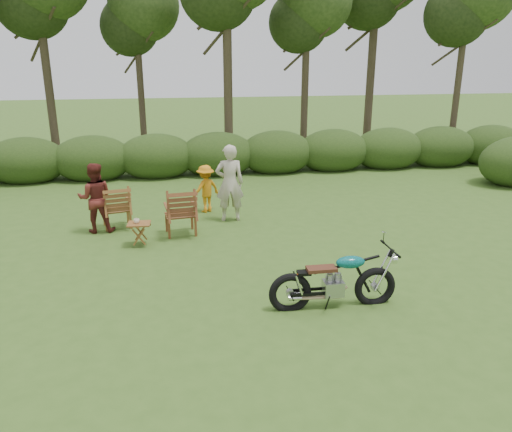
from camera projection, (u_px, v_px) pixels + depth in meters
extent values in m
plane|color=#35531B|center=(274.00, 295.00, 8.30)|extent=(80.00, 80.00, 0.00)
cylinder|color=#32261B|center=(46.00, 61.00, 16.67)|extent=(0.28, 0.28, 7.20)
cylinder|color=#32261B|center=(140.00, 73.00, 18.34)|extent=(0.24, 0.24, 6.30)
sphere|color=#233A15|center=(136.00, 16.00, 17.73)|extent=(2.52, 2.52, 2.52)
cylinder|color=#32261B|center=(227.00, 54.00, 16.56)|extent=(0.30, 0.30, 7.65)
cylinder|color=#32261B|center=(305.00, 71.00, 18.27)|extent=(0.26, 0.26, 6.48)
sphere|color=#233A15|center=(307.00, 11.00, 17.65)|extent=(2.59, 2.59, 2.59)
cylinder|color=#32261B|center=(372.00, 50.00, 19.57)|extent=(0.32, 0.32, 7.92)
cylinder|color=#32261B|center=(460.00, 65.00, 18.09)|extent=(0.24, 0.24, 6.84)
sphere|color=#233A15|center=(468.00, 2.00, 17.43)|extent=(2.74, 2.74, 2.74)
ellipsoid|color=#223814|center=(26.00, 161.00, 15.54)|extent=(2.52, 1.68, 1.51)
ellipsoid|color=#223814|center=(93.00, 159.00, 15.87)|extent=(2.52, 1.68, 1.51)
ellipsoid|color=#223814|center=(157.00, 157.00, 16.20)|extent=(2.52, 1.68, 1.51)
ellipsoid|color=#223814|center=(218.00, 155.00, 16.53)|extent=(2.52, 1.68, 1.51)
ellipsoid|color=#223814|center=(277.00, 153.00, 16.86)|extent=(2.52, 1.68, 1.51)
ellipsoid|color=#223814|center=(333.00, 151.00, 17.19)|extent=(2.52, 1.68, 1.51)
ellipsoid|color=#223814|center=(388.00, 149.00, 17.52)|extent=(2.52, 1.68, 1.51)
ellipsoid|color=#223814|center=(440.00, 147.00, 17.85)|extent=(2.52, 1.68, 1.51)
ellipsoid|color=#223814|center=(491.00, 146.00, 18.18)|extent=(2.52, 1.68, 1.51)
imported|color=#F0DDC5|center=(137.00, 221.00, 10.28)|extent=(0.15, 0.15, 0.09)
imported|color=#BBAF9A|center=(230.00, 220.00, 12.04)|extent=(0.68, 0.46, 1.83)
imported|color=#5C1F1A|center=(99.00, 231.00, 11.27)|extent=(0.77, 0.60, 1.57)
imported|color=orange|center=(206.00, 212.00, 12.68)|extent=(0.89, 0.77, 1.20)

